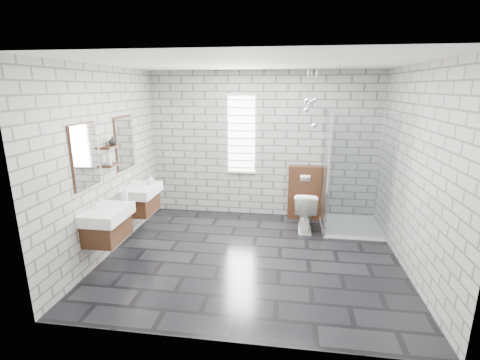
% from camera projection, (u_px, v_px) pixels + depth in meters
% --- Properties ---
extents(floor, '(4.20, 3.60, 0.02)m').
position_uv_depth(floor, '(251.00, 257.00, 5.10)').
color(floor, black).
rests_on(floor, ground).
extents(ceiling, '(4.20, 3.60, 0.02)m').
position_uv_depth(ceiling, '(253.00, 62.00, 4.40)').
color(ceiling, white).
rests_on(ceiling, wall_back).
extents(wall_back, '(4.20, 0.02, 2.70)m').
position_uv_depth(wall_back, '(263.00, 145.00, 6.48)').
color(wall_back, '#A2A29D').
rests_on(wall_back, floor).
extents(wall_front, '(4.20, 0.02, 2.70)m').
position_uv_depth(wall_front, '(230.00, 212.00, 3.02)').
color(wall_front, '#A2A29D').
rests_on(wall_front, floor).
extents(wall_left, '(0.02, 3.60, 2.70)m').
position_uv_depth(wall_left, '(108.00, 162.00, 5.04)').
color(wall_left, '#A2A29D').
rests_on(wall_left, floor).
extents(wall_right, '(0.02, 3.60, 2.70)m').
position_uv_depth(wall_right, '(415.00, 172.00, 4.46)').
color(wall_right, '#A2A29D').
rests_on(wall_right, floor).
extents(vanity_left, '(0.47, 0.70, 1.57)m').
position_uv_depth(vanity_left, '(105.00, 215.00, 4.61)').
color(vanity_left, '#432514').
rests_on(vanity_left, wall_left).
extents(vanity_right, '(0.47, 0.70, 1.57)m').
position_uv_depth(vanity_right, '(139.00, 191.00, 5.66)').
color(vanity_right, '#432514').
rests_on(vanity_right, wall_left).
extents(shelf_lower, '(0.14, 0.30, 0.03)m').
position_uv_depth(shelf_lower, '(112.00, 165.00, 4.99)').
color(shelf_lower, '#432514').
rests_on(shelf_lower, wall_left).
extents(shelf_upper, '(0.14, 0.30, 0.03)m').
position_uv_depth(shelf_upper, '(110.00, 147.00, 4.92)').
color(shelf_upper, '#432514').
rests_on(shelf_upper, wall_left).
extents(window, '(0.56, 0.05, 1.48)m').
position_uv_depth(window, '(241.00, 134.00, 6.46)').
color(window, white).
rests_on(window, wall_back).
extents(cistern_panel, '(0.60, 0.20, 1.00)m').
position_uv_depth(cistern_panel, '(304.00, 192.00, 6.49)').
color(cistern_panel, '#432514').
rests_on(cistern_panel, floor).
extents(flush_plate, '(0.18, 0.01, 0.12)m').
position_uv_depth(flush_plate, '(305.00, 178.00, 6.31)').
color(flush_plate, silver).
rests_on(flush_plate, cistern_panel).
extents(shower_enclosure, '(1.00, 1.00, 2.03)m').
position_uv_depth(shower_enclosure, '(347.00, 203.00, 5.89)').
color(shower_enclosure, white).
rests_on(shower_enclosure, floor).
extents(pendant_cluster, '(0.24, 0.22, 0.96)m').
position_uv_depth(pendant_cluster, '(311.00, 107.00, 5.76)').
color(pendant_cluster, silver).
rests_on(pendant_cluster, ceiling).
extents(toilet, '(0.39, 0.68, 0.69)m').
position_uv_depth(toilet, '(305.00, 211.00, 5.98)').
color(toilet, white).
rests_on(toilet, floor).
extents(soap_bottle_a, '(0.09, 0.09, 0.17)m').
position_uv_depth(soap_bottle_a, '(125.00, 194.00, 4.90)').
color(soap_bottle_a, '#B2B2B2').
rests_on(soap_bottle_a, vanity_left).
extents(soap_bottle_b, '(0.15, 0.15, 0.15)m').
position_uv_depth(soap_bottle_b, '(150.00, 179.00, 5.73)').
color(soap_bottle_b, '#B2B2B2').
rests_on(soap_bottle_b, vanity_right).
extents(soap_bottle_c, '(0.09, 0.09, 0.19)m').
position_uv_depth(soap_bottle_c, '(109.00, 158.00, 4.88)').
color(soap_bottle_c, '#B2B2B2').
rests_on(soap_bottle_c, shelf_lower).
extents(vase, '(0.14, 0.14, 0.13)m').
position_uv_depth(vase, '(113.00, 141.00, 4.97)').
color(vase, '#B2B2B2').
rests_on(vase, shelf_upper).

